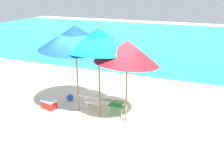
# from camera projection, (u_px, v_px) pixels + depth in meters

# --- Properties ---
(ground_plane) EXTENTS (40.00, 40.00, 0.00)m
(ground_plane) POSITION_uv_depth(u_px,v_px,m) (140.00, 74.00, 11.69)
(ground_plane) COLOR beige
(ocean_band) EXTENTS (40.00, 18.00, 0.01)m
(ocean_band) POSITION_uv_depth(u_px,v_px,m) (172.00, 40.00, 19.33)
(ocean_band) COLOR #28B2B7
(ocean_band) RESTS_ON ground_plane
(lounge_chair_left) EXTENTS (0.57, 0.89, 0.68)m
(lounge_chair_left) POSITION_uv_depth(u_px,v_px,m) (93.00, 99.00, 8.13)
(lounge_chair_left) COLOR silver
(lounge_chair_left) RESTS_ON ground_plane
(lounge_chair_right) EXTENTS (0.59, 0.91, 0.68)m
(lounge_chair_right) POSITION_uv_depth(u_px,v_px,m) (116.00, 103.00, 7.85)
(lounge_chair_right) COLOR #338E3D
(lounge_chair_right) RESTS_ON ground_plane
(beach_umbrella_left) EXTENTS (2.60, 2.59, 2.76)m
(beach_umbrella_left) POSITION_uv_depth(u_px,v_px,m) (75.00, 37.00, 7.36)
(beach_umbrella_left) COLOR olive
(beach_umbrella_left) RESTS_ON ground_plane
(beach_umbrella_center) EXTENTS (2.41, 2.44, 2.78)m
(beach_umbrella_center) POSITION_uv_depth(u_px,v_px,m) (99.00, 40.00, 7.10)
(beach_umbrella_center) COLOR olive
(beach_umbrella_center) RESTS_ON ground_plane
(beach_umbrella_right) EXTENTS (2.57, 2.57, 2.52)m
(beach_umbrella_right) POSITION_uv_depth(u_px,v_px,m) (127.00, 52.00, 6.83)
(beach_umbrella_right) COLOR olive
(beach_umbrella_right) RESTS_ON ground_plane
(beach_ball) EXTENTS (0.24, 0.24, 0.24)m
(beach_ball) POSITION_uv_depth(u_px,v_px,m) (70.00, 97.00, 8.96)
(beach_ball) COLOR blue
(beach_ball) RESTS_ON ground_plane
(cooler_box) EXTENTS (0.53, 0.42, 0.32)m
(cooler_box) POSITION_uv_depth(u_px,v_px,m) (49.00, 104.00, 8.35)
(cooler_box) COLOR red
(cooler_box) RESTS_ON ground_plane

